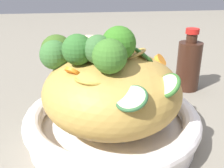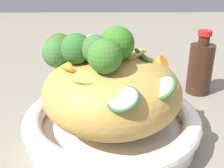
% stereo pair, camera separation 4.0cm
% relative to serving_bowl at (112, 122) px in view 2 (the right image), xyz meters
% --- Properties ---
extents(ground_plane, '(3.00, 3.00, 0.00)m').
position_rel_serving_bowl_xyz_m(ground_plane, '(0.00, 0.00, -0.03)').
color(ground_plane, slate).
extents(serving_bowl, '(0.28, 0.28, 0.05)m').
position_rel_serving_bowl_xyz_m(serving_bowl, '(0.00, 0.00, 0.00)').
color(serving_bowl, white).
rests_on(serving_bowl, ground_plane).
extents(noodle_heap, '(0.21, 0.21, 0.13)m').
position_rel_serving_bowl_xyz_m(noodle_heap, '(-0.00, -0.00, 0.06)').
color(noodle_heap, '#B28C40').
rests_on(noodle_heap, serving_bowl).
extents(broccoli_florets, '(0.14, 0.15, 0.09)m').
position_rel_serving_bowl_xyz_m(broccoli_florets, '(0.01, -0.04, 0.12)').
color(broccoli_florets, '#99B26C').
rests_on(broccoli_florets, serving_bowl).
extents(carrot_coins, '(0.14, 0.17, 0.05)m').
position_rel_serving_bowl_xyz_m(carrot_coins, '(-0.03, -0.00, 0.10)').
color(carrot_coins, orange).
rests_on(carrot_coins, serving_bowl).
extents(zucchini_slices, '(0.14, 0.10, 0.05)m').
position_rel_serving_bowl_xyz_m(zucchini_slices, '(0.05, 0.04, 0.09)').
color(zucchini_slices, beige).
rests_on(zucchini_slices, serving_bowl).
extents(chicken_chunks, '(0.06, 0.05, 0.03)m').
position_rel_serving_bowl_xyz_m(chicken_chunks, '(-0.02, -0.03, 0.12)').
color(chicken_chunks, beige).
rests_on(chicken_chunks, serving_bowl).
extents(soy_sauce_bottle, '(0.05, 0.05, 0.14)m').
position_rel_serving_bowl_xyz_m(soy_sauce_bottle, '(-0.17, 0.20, 0.03)').
color(soy_sauce_bottle, '#381E14').
rests_on(soy_sauce_bottle, ground_plane).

